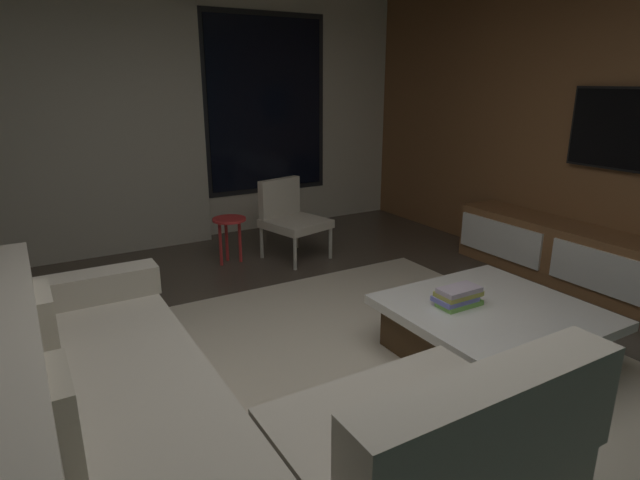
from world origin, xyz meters
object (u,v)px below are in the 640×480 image
Objects in this scene: coffee_table at (491,332)px; sectional_couch at (192,433)px; accent_chair_near_window at (290,215)px; mounted_tv at (639,130)px; book_stack_on_coffee_table at (458,296)px; media_console at (626,274)px; side_stool at (229,226)px.

sectional_couch is at bearing -175.98° from coffee_table.
mounted_tv is at bearing -48.63° from accent_chair_near_window.
sectional_couch is 2.19× the size of mounted_tv.
coffee_table is 3.93× the size of book_stack_on_coffee_table.
media_console is 2.72× the size of mounted_tv.
coffee_table is at bearing -38.19° from book_stack_on_coffee_table.
mounted_tv is at bearing 4.00° from book_stack_on_coffee_table.
mounted_tv reaches higher than accent_chair_near_window.
side_stool is 0.15× the size of media_console.
coffee_table is 2.15m from mounted_tv.
sectional_couch is 2.98m from side_stool.
sectional_couch is 8.46× the size of book_stack_on_coffee_table.
mounted_tv is (0.18, 0.20, 1.10)m from media_console.
media_console is at bearing 2.76° from coffee_table.
coffee_table is 2.70m from side_stool.
book_stack_on_coffee_table is 2.52m from side_stool.
accent_chair_near_window reaches higher than coffee_table.
accent_chair_near_window is (1.82, 2.62, 0.14)m from sectional_couch.
book_stack_on_coffee_table is at bearing 8.75° from sectional_couch.
mounted_tv reaches higher than sectional_couch.
side_stool is (1.21, 2.73, 0.08)m from sectional_couch.
book_stack_on_coffee_table is (1.80, 0.28, 0.13)m from sectional_couch.
sectional_couch is 1.99m from coffee_table.
coffee_table is (1.98, 0.14, -0.10)m from sectional_couch.
mounted_tv is (1.79, 0.28, 1.16)m from coffee_table.
mounted_tv is at bearing 8.77° from coffee_table.
coffee_table is 0.37× the size of media_console.
media_console reaches higher than side_stool.
sectional_couch is 3.59m from media_console.
book_stack_on_coffee_table is at bearing 178.05° from media_console.
book_stack_on_coffee_table is 2.35m from accent_chair_near_window.
accent_chair_near_window reaches higher than book_stack_on_coffee_table.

